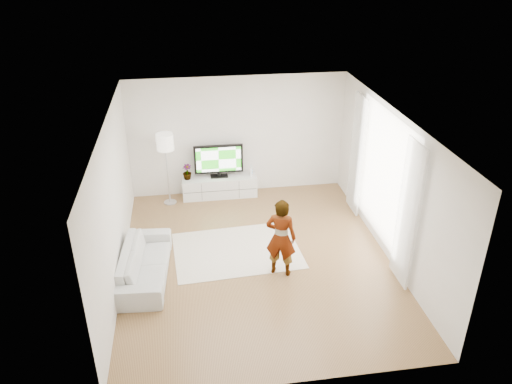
{
  "coord_description": "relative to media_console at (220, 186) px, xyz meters",
  "views": [
    {
      "loc": [
        -1.19,
        -7.81,
        5.5
      ],
      "look_at": [
        0.04,
        0.4,
        1.25
      ],
      "focal_mm": 35.0,
      "sensor_mm": 36.0,
      "label": 1
    }
  ],
  "objects": [
    {
      "name": "curtain_far",
      "position": [
        2.88,
        -1.16,
        1.11
      ],
      "size": [
        0.04,
        0.7,
        2.6
      ],
      "primitive_type": "cube",
      "color": "white",
      "rests_on": "floor"
    },
    {
      "name": "rug",
      "position": [
        0.13,
        -2.4,
        -0.24
      ],
      "size": [
        2.53,
        1.89,
        0.01
      ],
      "primitive_type": "cube",
      "rotation": [
        0.0,
        0.0,
        0.06
      ],
      "color": "silver",
      "rests_on": "floor"
    },
    {
      "name": "wall_left",
      "position": [
        -2.02,
        -2.76,
        1.16
      ],
      "size": [
        0.02,
        6.0,
        2.8
      ],
      "primitive_type": "cube",
      "color": "white",
      "rests_on": "floor"
    },
    {
      "name": "floor_lamp",
      "position": [
        -1.17,
        -0.19,
        1.19
      ],
      "size": [
        0.38,
        0.38,
        1.69
      ],
      "color": "silver",
      "rests_on": "floor"
    },
    {
      "name": "game_console",
      "position": [
        0.76,
        -0.0,
        0.35
      ],
      "size": [
        0.08,
        0.16,
        0.21
      ],
      "rotation": [
        0.0,
        0.0,
        -0.18
      ],
      "color": "white",
      "rests_on": "media_console"
    },
    {
      "name": "wall_back",
      "position": [
        0.48,
        0.24,
        1.16
      ],
      "size": [
        5.0,
        0.02,
        2.8
      ],
      "primitive_type": "cube",
      "color": "white",
      "rests_on": "floor"
    },
    {
      "name": "ceiling",
      "position": [
        0.48,
        -2.76,
        2.56
      ],
      "size": [
        6.0,
        6.0,
        0.0
      ],
      "primitive_type": "plane",
      "color": "white",
      "rests_on": "wall_back"
    },
    {
      "name": "television",
      "position": [
        0.0,
        0.03,
        0.67
      ],
      "size": [
        1.13,
        0.22,
        0.79
      ],
      "color": "black",
      "rests_on": "media_console"
    },
    {
      "name": "media_console",
      "position": [
        0.0,
        0.0,
        0.0
      ],
      "size": [
        1.74,
        0.49,
        0.49
      ],
      "color": "white",
      "rests_on": "floor"
    },
    {
      "name": "player",
      "position": [
        0.83,
        -3.24,
        0.52
      ],
      "size": [
        0.64,
        0.54,
        1.5
      ],
      "primitive_type": "imported",
      "rotation": [
        0.0,
        0.0,
        2.74
      ],
      "color": "#334772",
      "rests_on": "rug"
    },
    {
      "name": "wall_right",
      "position": [
        2.98,
        -2.76,
        1.16
      ],
      "size": [
        0.02,
        6.0,
        2.8
      ],
      "primitive_type": "cube",
      "color": "white",
      "rests_on": "floor"
    },
    {
      "name": "potted_plant",
      "position": [
        -0.74,
        0.0,
        0.43
      ],
      "size": [
        0.25,
        0.25,
        0.37
      ],
      "primitive_type": "imported",
      "rotation": [
        0.0,
        0.0,
        -0.29
      ],
      "color": "#3F7238",
      "rests_on": "media_console"
    },
    {
      "name": "window",
      "position": [
        2.96,
        -2.46,
        1.21
      ],
      "size": [
        0.01,
        2.6,
        2.5
      ],
      "primitive_type": "cube",
      "color": "white",
      "rests_on": "wall_right"
    },
    {
      "name": "curtain_near",
      "position": [
        2.88,
        -3.76,
        1.11
      ],
      "size": [
        0.04,
        0.7,
        2.6
      ],
      "primitive_type": "cube",
      "color": "white",
      "rests_on": "floor"
    },
    {
      "name": "floor",
      "position": [
        0.48,
        -2.76,
        -0.24
      ],
      "size": [
        6.0,
        6.0,
        0.0
      ],
      "primitive_type": "plane",
      "color": "olive",
      "rests_on": "ground"
    },
    {
      "name": "wall_front",
      "position": [
        0.48,
        -5.76,
        1.16
      ],
      "size": [
        5.0,
        0.02,
        2.8
      ],
      "primitive_type": "cube",
      "color": "white",
      "rests_on": "floor"
    },
    {
      "name": "sofa",
      "position": [
        -1.59,
        -2.98,
        0.05
      ],
      "size": [
        0.93,
        2.05,
        0.58
      ],
      "primitive_type": "imported",
      "rotation": [
        0.0,
        0.0,
        1.5
      ],
      "color": "silver",
      "rests_on": "floor"
    }
  ]
}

